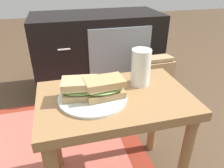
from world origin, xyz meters
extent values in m
cube|color=olive|center=(0.00, 0.00, 0.44)|extent=(0.56, 0.36, 0.04)
cylinder|color=olive|center=(0.25, -0.14, 0.21)|extent=(0.04, 0.04, 0.43)
cylinder|color=olive|center=(-0.25, 0.14, 0.21)|extent=(0.04, 0.04, 0.43)
cylinder|color=olive|center=(0.25, 0.14, 0.21)|extent=(0.04, 0.04, 0.43)
cube|color=black|center=(0.12, 0.95, 0.29)|extent=(0.96, 0.44, 0.58)
cube|color=#8C9EA8|center=(0.24, 0.72, 0.30)|extent=(0.45, 0.01, 0.44)
cylinder|color=silver|center=(-0.15, 0.72, 0.41)|extent=(0.08, 0.01, 0.01)
cylinder|color=silver|center=(-0.15, 0.72, 0.19)|extent=(0.08, 0.01, 0.01)
cube|color=maroon|center=(-0.38, 0.32, 0.00)|extent=(1.17, 0.84, 0.01)
cube|color=#BA5B4C|center=(-0.38, 0.32, 0.01)|extent=(0.96, 0.69, 0.00)
cylinder|color=silver|center=(-0.08, 0.00, 0.47)|extent=(0.25, 0.25, 0.01)
cube|color=tan|center=(-0.12, 0.01, 0.48)|extent=(0.14, 0.10, 0.02)
ellipsoid|color=#729E4C|center=(-0.12, 0.01, 0.50)|extent=(0.15, 0.11, 0.02)
cube|color=beige|center=(-0.12, 0.01, 0.51)|extent=(0.12, 0.09, 0.01)
cube|color=tan|center=(-0.12, 0.01, 0.53)|extent=(0.14, 0.10, 0.02)
cube|color=tan|center=(-0.04, -0.01, 0.48)|extent=(0.14, 0.10, 0.02)
ellipsoid|color=#8CB260|center=(-0.04, -0.01, 0.50)|extent=(0.15, 0.10, 0.02)
cube|color=beige|center=(-0.04, -0.01, 0.51)|extent=(0.13, 0.09, 0.01)
cube|color=tan|center=(-0.04, -0.01, 0.53)|extent=(0.14, 0.09, 0.02)
cylinder|color=silver|center=(0.12, 0.06, 0.53)|extent=(0.08, 0.08, 0.14)
cylinder|color=#C67219|center=(0.12, 0.06, 0.52)|extent=(0.07, 0.07, 0.10)
cylinder|color=white|center=(0.12, 0.06, 0.57)|extent=(0.07, 0.07, 0.01)
cube|color=tan|center=(0.41, 0.52, 0.18)|extent=(0.23, 0.13, 0.35)
cube|color=tan|center=(0.41, 0.52, 0.36)|extent=(0.22, 0.12, 0.03)
camera|label=1|loc=(-0.18, -0.64, 0.87)|focal=34.31mm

